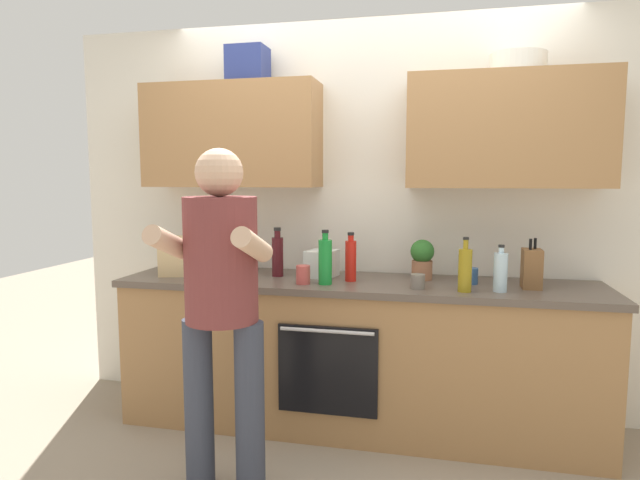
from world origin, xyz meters
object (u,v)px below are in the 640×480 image
(cup_ceramic, at_px, (303,275))
(potted_herb, at_px, (422,258))
(person_standing, at_px, (221,294))
(grocery_bag_produce, at_px, (322,264))
(mixing_bowl, at_px, (228,266))
(bottle_wine, at_px, (278,255))
(bottle_soda, at_px, (325,261))
(grocery_bag_bread, at_px, (176,256))
(cup_tea, at_px, (471,276))
(cup_stoneware, at_px, (418,281))
(bottle_oil, at_px, (465,269))
(knife_block, at_px, (532,269))
(bottle_water, at_px, (500,272))
(bottle_hotsauce, at_px, (351,260))

(cup_ceramic, distance_m, potted_herb, 0.73)
(person_standing, height_order, grocery_bag_produce, person_standing)
(grocery_bag_produce, bearing_deg, mixing_bowl, -175.12)
(bottle_wine, bearing_deg, person_standing, -90.32)
(bottle_soda, distance_m, grocery_bag_bread, 0.99)
(person_standing, xyz_separation_m, cup_tea, (1.17, 0.88, -0.02))
(bottle_soda, xyz_separation_m, cup_stoneware, (0.52, -0.01, -0.09))
(bottle_soda, bearing_deg, cup_tea, 13.31)
(bottle_oil, relative_size, grocery_bag_bread, 1.23)
(cup_stoneware, xyz_separation_m, cup_tea, (0.29, 0.20, 0.01))
(bottle_wine, distance_m, knife_block, 1.48)
(grocery_bag_produce, height_order, grocery_bag_bread, grocery_bag_bread)
(cup_ceramic, distance_m, mixing_bowl, 0.58)
(bottle_soda, relative_size, cup_ceramic, 2.92)
(bottle_water, bearing_deg, bottle_hotsauce, 171.71)
(cup_tea, xyz_separation_m, mixing_bowl, (-1.48, -0.01, 0.00))
(cup_ceramic, xyz_separation_m, potted_herb, (0.66, 0.29, 0.07))
(person_standing, distance_m, grocery_bag_produce, 0.96)
(person_standing, bearing_deg, grocery_bag_bread, 129.12)
(potted_herb, bearing_deg, cup_stoneware, -92.37)
(mixing_bowl, bearing_deg, bottle_water, -6.11)
(knife_block, bearing_deg, cup_stoneware, -166.47)
(bottle_oil, relative_size, potted_herb, 1.22)
(mixing_bowl, height_order, grocery_bag_produce, grocery_bag_produce)
(bottle_hotsauce, distance_m, grocery_bag_bread, 1.11)
(mixing_bowl, bearing_deg, potted_herb, 4.29)
(bottle_oil, distance_m, potted_herb, 0.39)
(cup_ceramic, bearing_deg, person_standing, -108.43)
(cup_tea, bearing_deg, grocery_bag_produce, 177.54)
(cup_stoneware, height_order, mixing_bowl, mixing_bowl)
(bottle_soda, bearing_deg, bottle_wine, 151.46)
(cup_tea, bearing_deg, grocery_bag_bread, -176.96)
(cup_tea, relative_size, mixing_bowl, 0.32)
(cup_stoneware, relative_size, grocery_bag_bread, 0.34)
(bottle_hotsauce, xyz_separation_m, cup_stoneware, (0.40, -0.14, -0.09))
(bottle_water, bearing_deg, grocery_bag_produce, 167.70)
(mixing_bowl, relative_size, potted_herb, 1.21)
(grocery_bag_produce, xyz_separation_m, grocery_bag_bread, (-0.91, -0.13, 0.04))
(bottle_hotsauce, relative_size, grocery_bag_produce, 1.49)
(bottle_oil, xyz_separation_m, bottle_wine, (-1.12, 0.22, 0.01))
(cup_stoneware, distance_m, potted_herb, 0.29)
(person_standing, xyz_separation_m, bottle_hotsauce, (0.47, 0.81, 0.06))
(cup_ceramic, xyz_separation_m, cup_stoneware, (0.65, 0.01, -0.01))
(cup_ceramic, relative_size, mixing_bowl, 0.37)
(cup_stoneware, xyz_separation_m, mixing_bowl, (-1.19, 0.19, 0.01))
(cup_stoneware, relative_size, grocery_bag_produce, 0.42)
(grocery_bag_bread, bearing_deg, grocery_bag_produce, 8.37)
(bottle_water, relative_size, mixing_bowl, 0.87)
(grocery_bag_produce, bearing_deg, bottle_soda, -72.75)
(bottle_water, height_order, cup_tea, bottle_water)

